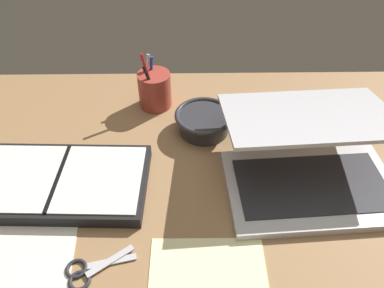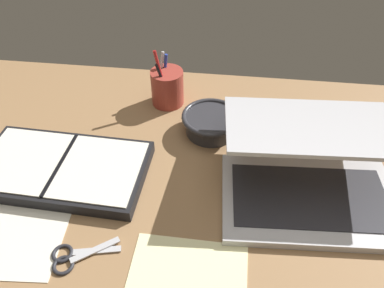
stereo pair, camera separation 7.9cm
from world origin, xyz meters
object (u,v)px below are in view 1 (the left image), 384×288
Objects in this scene: bowl at (204,121)px; pen_cup at (155,89)px; laptop at (310,162)px; planner at (60,182)px; scissors at (86,271)px.

pen_cup is at bearing 139.46° from bowl.
laptop is at bearing -38.65° from pen_cup.
pen_cup reaches higher than planner.
scissors is (9.05, -19.80, -1.20)cm from planner.
bowl is 0.88× the size of pen_cup.
pen_cup is at bearing 54.57° from scissors.
laptop is 3.00× the size of scissors.
planner is (-31.04, -18.05, -1.38)cm from bowl.
pen_cup is (-12.54, 10.73, 2.00)cm from bowl.
laptop is 2.58× the size of bowl.
planner is at bearing -122.74° from pen_cup.
planner is (-52.64, -1.47, -3.62)cm from laptop.
pen_cup is (-34.14, 27.30, -0.24)cm from laptop.
bowl is at bearing -40.54° from pen_cup.
bowl is at bearing 35.42° from scissors.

